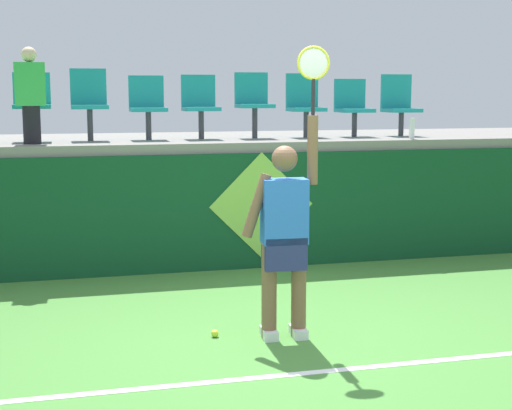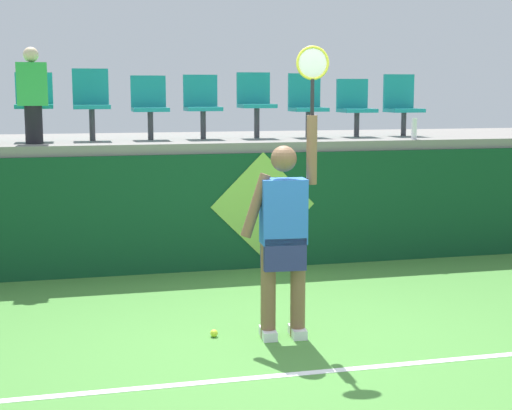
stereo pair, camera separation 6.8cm
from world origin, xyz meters
The scene contains 17 objects.
ground_plane centered at (0.00, 0.00, 0.00)m, with size 40.00×40.00×0.00m, color #478438.
court_back_wall centered at (0.00, 2.85, 0.69)m, with size 13.52×0.20×1.38m, color #0F4223.
spectator_platform centered at (0.00, 4.08, 1.44)m, with size 13.52×2.56×0.12m, color gray.
court_baseline_stripe centered at (0.00, -0.71, 0.00)m, with size 12.17×0.08×0.01m, color white.
tennis_player centered at (0.07, 0.17, 0.93)m, with size 0.75×0.29×2.48m.
tennis_ball centered at (-0.51, 0.31, 0.03)m, with size 0.07×0.07×0.07m, color #D1E533.
water_bottle centered at (2.58, 2.96, 1.64)m, with size 0.07×0.07×0.27m, color white.
stadium_chair_1 centered at (-2.05, 3.72, 1.98)m, with size 0.44×0.42×0.83m.
stadium_chair_2 centered at (-1.38, 3.72, 2.00)m, with size 0.44×0.42×0.88m.
stadium_chair_3 centered at (-0.67, 3.72, 1.95)m, with size 0.44×0.42×0.80m.
stadium_chair_4 centered at (0.00, 3.72, 1.95)m, with size 0.44×0.42×0.81m.
stadium_chair_5 centered at (0.70, 3.72, 1.98)m, with size 0.44×0.42×0.84m.
stadium_chair_6 centered at (1.40, 3.73, 1.95)m, with size 0.44×0.42×0.84m.
stadium_chair_7 centered at (2.07, 3.72, 1.92)m, with size 0.44×0.42×0.77m.
stadium_chair_8 centered at (2.75, 3.73, 1.94)m, with size 0.44×0.42×0.83m.
spectator_0 centered at (-2.05, 3.27, 2.07)m, with size 0.34×0.20×1.10m.
wall_signage_mount centered at (0.55, 2.75, 0.00)m, with size 1.27×0.01×1.40m.
Camera 1 is at (-1.77, -5.98, 2.11)m, focal length 53.91 mm.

